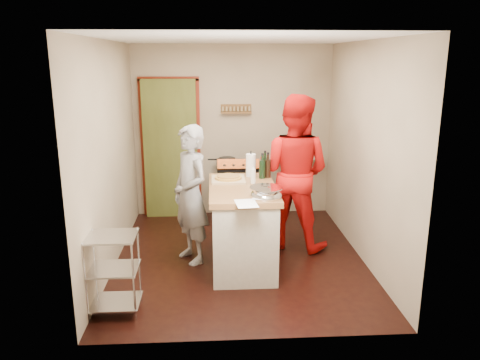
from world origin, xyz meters
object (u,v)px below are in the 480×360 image
object	(u,v)px
person_stripe	(191,195)
person_red	(294,172)
island	(243,225)
wire_shelving	(113,270)
stove	(237,191)

from	to	relation	value
person_stripe	person_red	distance (m)	1.37
island	person_stripe	world-z (taller)	person_stripe
person_stripe	island	bearing A→B (deg)	42.12
wire_shelving	island	size ratio (longest dim) A/B	0.55
wire_shelving	island	xyz separation A→B (m)	(1.31, 0.98, 0.07)
island	stove	bearing A→B (deg)	89.26
stove	island	bearing A→B (deg)	-90.74
wire_shelving	island	distance (m)	1.64
person_stripe	person_red	world-z (taller)	person_red
stove	person_stripe	world-z (taller)	person_stripe
person_red	person_stripe	bearing A→B (deg)	46.98
wire_shelving	person_red	bearing A→B (deg)	38.27
person_stripe	person_red	size ratio (longest dim) A/B	0.84
wire_shelving	person_stripe	size ratio (longest dim) A/B	0.48
island	person_stripe	distance (m)	0.71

